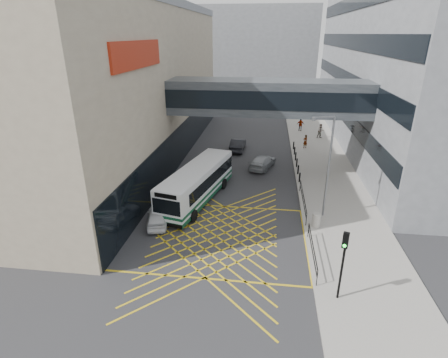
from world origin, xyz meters
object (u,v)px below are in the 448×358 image
at_px(bus, 198,183).
at_px(car_silver, 262,161).
at_px(car_dark, 238,145).
at_px(traffic_light, 343,256).
at_px(litter_bin, 316,220).
at_px(car_white, 157,216).
at_px(pedestrian_b, 321,131).
at_px(pedestrian_a, 305,141).
at_px(street_lamp, 327,162).
at_px(pedestrian_c, 301,125).

distance_m(bus, car_silver, 9.72).
xyz_separation_m(bus, car_dark, (2.04, 13.71, -0.85)).
relative_size(traffic_light, litter_bin, 4.01).
xyz_separation_m(car_white, litter_bin, (11.33, 0.83, 0.04)).
distance_m(car_white, pedestrian_b, 28.17).
xyz_separation_m(car_silver, litter_bin, (4.10, -11.73, -0.03)).
xyz_separation_m(car_white, pedestrian_a, (12.12, 19.50, 0.34)).
bearing_deg(car_dark, bus, 83.97).
xyz_separation_m(traffic_light, street_lamp, (0.29, 9.07, 1.68)).
bearing_deg(street_lamp, car_white, 173.72).
distance_m(pedestrian_a, pedestrian_b, 5.23).
relative_size(street_lamp, pedestrian_b, 4.10).
distance_m(litter_bin, pedestrian_a, 18.69).
height_order(car_white, pedestrian_b, pedestrian_b).
relative_size(street_lamp, pedestrian_c, 4.30).
relative_size(car_dark, pedestrian_c, 2.58).
bearing_deg(litter_bin, bus, 159.22).
distance_m(car_white, litter_bin, 11.36).
xyz_separation_m(car_white, car_silver, (7.23, 12.56, 0.07)).
distance_m(bus, traffic_light, 14.45).
xyz_separation_m(bus, traffic_light, (9.43, -10.87, 1.22)).
bearing_deg(litter_bin, pedestrian_b, 82.32).
bearing_deg(car_white, traffic_light, 136.09).
height_order(car_dark, traffic_light, traffic_light).
distance_m(car_white, pedestrian_c, 30.10).
relative_size(car_white, street_lamp, 0.51).
height_order(car_white, pedestrian_a, pedestrian_a).
relative_size(car_white, pedestrian_c, 2.21).
height_order(street_lamp, litter_bin, street_lamp).
bearing_deg(pedestrian_b, pedestrian_a, -136.65).
bearing_deg(bus, car_silver, 71.52).
distance_m(street_lamp, pedestrian_b, 22.07).
relative_size(car_white, traffic_light, 0.97).
distance_m(car_silver, pedestrian_c, 15.77).
bearing_deg(traffic_light, car_white, 172.65).
bearing_deg(litter_bin, pedestrian_a, 87.57).
xyz_separation_m(car_white, traffic_light, (11.59, -6.56, 2.16)).
bearing_deg(bus, street_lamp, 2.63).
bearing_deg(car_silver, pedestrian_b, -105.06).
distance_m(bus, pedestrian_a, 18.18).
xyz_separation_m(traffic_light, pedestrian_a, (0.53, 26.06, -1.81)).
distance_m(car_white, car_dark, 18.51).
bearing_deg(pedestrian_c, street_lamp, 90.73).
bearing_deg(pedestrian_b, bus, -141.69).
xyz_separation_m(traffic_light, pedestrian_c, (0.56, 34.10, -1.74)).
distance_m(car_silver, pedestrian_b, 13.69).
bearing_deg(litter_bin, car_silver, 109.27).
distance_m(car_dark, traffic_light, 25.76).
relative_size(car_silver, street_lamp, 0.59).
relative_size(bus, pedestrian_c, 6.05).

